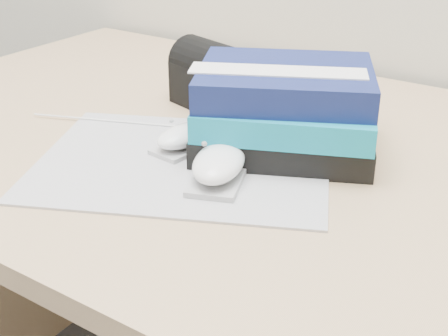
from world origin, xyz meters
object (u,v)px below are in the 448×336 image
Objects in this scene: mouse_rear at (184,137)px; book_stack at (285,110)px; desk at (339,283)px; mouse_front at (219,165)px; pouch at (210,75)px.

book_stack is (0.11, 0.08, 0.04)m from mouse_rear.
desk is at bearing 33.53° from book_stack.
mouse_front is 0.93× the size of pouch.
mouse_rear is 0.15m from book_stack.
book_stack reaches higher than pouch.
desk is 5.35× the size of book_stack.
book_stack is 2.16× the size of pouch.
desk is at bearing -6.91° from pouch.
mouse_rear is at bearing -66.23° from pouch.
mouse_rear is 0.33× the size of book_stack.
book_stack reaches higher than mouse_front.
book_stack is at bearing -146.47° from desk.
mouse_rear is 0.19m from pouch.
mouse_rear is 0.72× the size of pouch.
pouch is at bearing 113.77° from mouse_rear.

